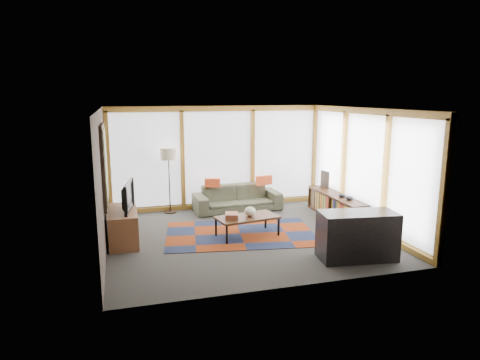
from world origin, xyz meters
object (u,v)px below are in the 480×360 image
object	(u,v)px
floor_lamp	(169,181)
coffee_table	(247,226)
bookshelf	(336,207)
bar_counter	(357,236)
tv_console	(123,226)
television	(124,196)
sofa	(237,198)

from	to	relation	value
floor_lamp	coffee_table	world-z (taller)	floor_lamp
bookshelf	bar_counter	world-z (taller)	bar_counter
tv_console	coffee_table	bearing A→B (deg)	-7.45
television	tv_console	bearing A→B (deg)	62.14
tv_console	bar_counter	size ratio (longest dim) A/B	0.97
sofa	bar_counter	distance (m)	3.88
bookshelf	bar_counter	bearing A→B (deg)	-110.24
sofa	tv_console	size ratio (longest dim) A/B	1.66
floor_lamp	bar_counter	bearing A→B (deg)	-54.36
floor_lamp	sofa	bearing A→B (deg)	-8.63
bookshelf	tv_console	world-z (taller)	tv_console
bar_counter	television	bearing A→B (deg)	160.42
television	sofa	bearing A→B (deg)	-48.59
coffee_table	bookshelf	bearing A→B (deg)	15.84
sofa	coffee_table	distance (m)	2.01
floor_lamp	tv_console	bearing A→B (deg)	-120.87
sofa	floor_lamp	bearing A→B (deg)	169.09
bookshelf	television	bearing A→B (deg)	-175.35
sofa	coffee_table	world-z (taller)	sofa
tv_console	bar_counter	distance (m)	4.47
television	bar_counter	world-z (taller)	television
television	bar_counter	xyz separation A→B (m)	(3.93, -2.01, -0.51)
sofa	coffee_table	xyz separation A→B (m)	(-0.34, -1.98, -0.11)
floor_lamp	bookshelf	world-z (taller)	floor_lamp
sofa	coffee_table	size ratio (longest dim) A/B	1.73
coffee_table	floor_lamp	bearing A→B (deg)	120.60
television	bookshelf	bearing A→B (deg)	-75.50
floor_lamp	tv_console	size ratio (longest dim) A/B	1.24
bar_counter	bookshelf	bearing A→B (deg)	77.24
tv_console	bar_counter	world-z (taller)	bar_counter
sofa	television	distance (m)	3.29
sofa	floor_lamp	size ratio (longest dim) A/B	1.34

